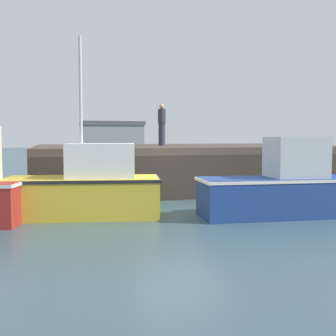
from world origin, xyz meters
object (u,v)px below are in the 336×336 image
fishing_boat_mid (281,187)px  dockworker (162,125)px  fishing_boat_near_right (86,188)px  rowboat (307,197)px

fishing_boat_mid → dockworker: 7.91m
dockworker → fishing_boat_near_right: bearing=-120.3°
fishing_boat_mid → rowboat: (2.18, 2.06, -0.63)m
rowboat → dockworker: 7.02m
fishing_boat_near_right → fishing_boat_mid: size_ratio=1.10×
fishing_boat_near_right → rowboat: bearing=6.1°
fishing_boat_near_right → dockworker: bearing=59.7°
dockworker → rowboat: bearing=-57.0°
rowboat → fishing_boat_near_right: bearing=-173.9°
fishing_boat_mid → dockworker: size_ratio=2.41×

